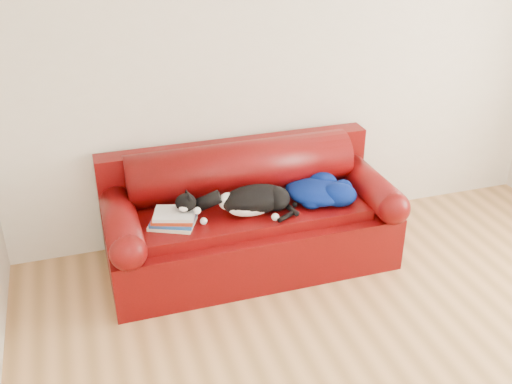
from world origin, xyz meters
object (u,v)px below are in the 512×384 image
at_px(sofa_base, 250,235).
at_px(blanket, 319,190).
at_px(book_stack, 174,219).
at_px(cat, 254,201).

relative_size(sofa_base, blanket, 3.77).
bearing_deg(blanket, book_stack, -177.77).
distance_m(book_stack, cat, 0.58).
bearing_deg(sofa_base, blanket, -8.44).
distance_m(sofa_base, cat, 0.38).
relative_size(book_stack, cat, 0.55).
height_order(book_stack, cat, cat).
distance_m(sofa_base, blanket, 0.62).
relative_size(cat, blanket, 1.19).
xyz_separation_m(book_stack, blanket, (1.10, 0.04, 0.02)).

